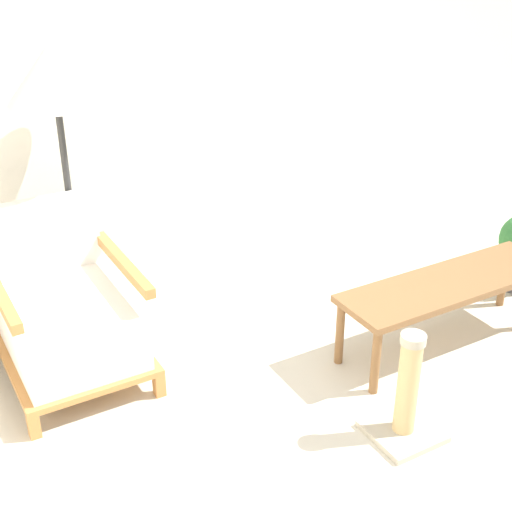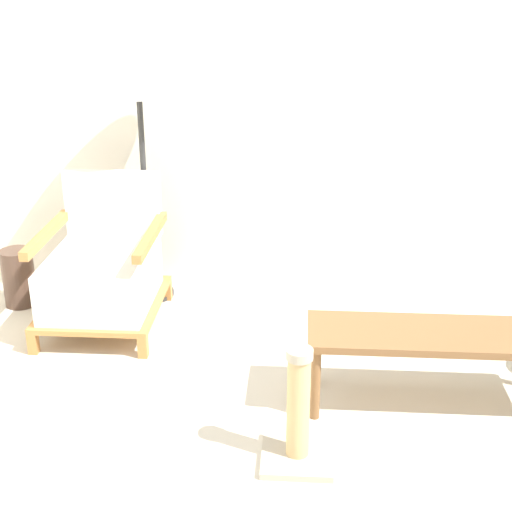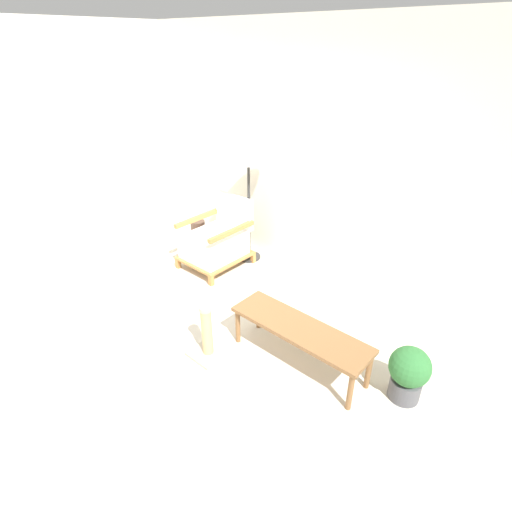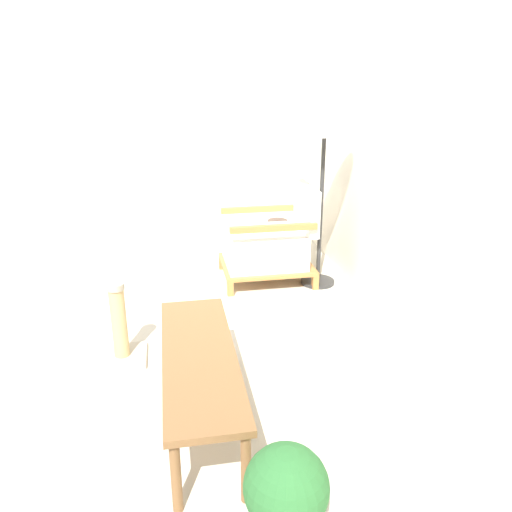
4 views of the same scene
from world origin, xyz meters
TOP-DOWN VIEW (x-y plane):
  - ground_plane at (0.00, 0.00)m, footprint 14.00×14.00m
  - wall_back at (0.00, 2.12)m, footprint 8.00×0.06m
  - armchair at (-0.74, 1.42)m, footprint 0.64×0.76m
  - floor_lamp at (-0.57, 1.81)m, footprint 0.47×0.47m
  - coffee_table at (1.03, 0.69)m, footprint 1.24×0.37m
  - vase at (-1.33, 1.63)m, footprint 0.19×0.19m
  - scratching_post at (0.38, 0.24)m, footprint 0.30×0.30m

SIDE VIEW (x-z plane):
  - ground_plane at x=0.00m, z-range 0.00..0.00m
  - vase at x=-1.33m, z-range 0.00..0.35m
  - scratching_post at x=0.38m, z-range -0.08..0.44m
  - armchair at x=-0.74m, z-range -0.09..0.73m
  - coffee_table at x=1.03m, z-range 0.15..0.53m
  - floor_lamp at x=-0.57m, z-range 0.57..2.11m
  - wall_back at x=0.00m, z-range 0.00..2.70m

